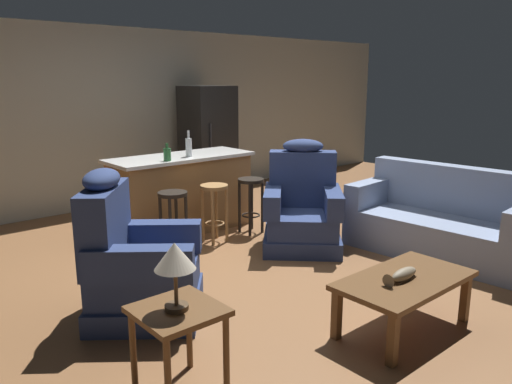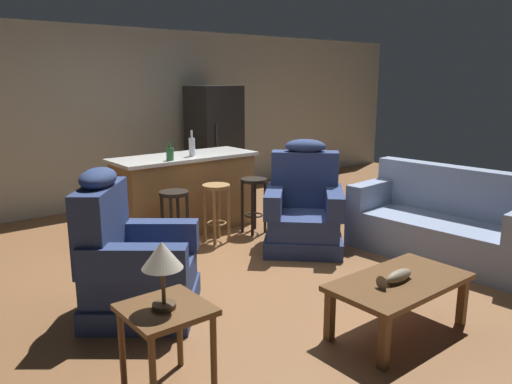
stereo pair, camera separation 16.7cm
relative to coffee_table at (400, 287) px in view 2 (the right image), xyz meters
name	(u,v)px [view 2 (the right image)]	position (x,y,z in m)	size (l,w,h in m)	color
ground_plane	(253,258)	(0.13, 1.91, -0.36)	(12.00, 12.00, 0.00)	brown
back_wall	(121,118)	(0.13, 5.03, 0.94)	(12.00, 0.05, 2.60)	#B2B2A3
coffee_table	(400,287)	(0.00, 0.00, 0.00)	(1.10, 0.60, 0.42)	brown
fish_figurine	(396,277)	(-0.08, -0.02, 0.10)	(0.34, 0.10, 0.10)	#4C3823
couch	(445,225)	(1.78, 0.69, -0.02)	(0.98, 1.96, 0.94)	#8493B2
recliner_near_lamp	(131,263)	(-1.41, 1.56, 0.06)	(1.18, 1.18, 1.20)	navy
recliner_near_island	(304,210)	(0.83, 1.86, 0.06)	(1.19, 1.19, 1.20)	navy
end_table	(166,322)	(-1.71, 0.43, 0.10)	(0.48, 0.48, 0.56)	brown
table_lamp	(162,258)	(-1.72, 0.42, 0.50)	(0.24, 0.24, 0.41)	#4C3823
kitchen_island	(186,193)	(0.13, 3.26, 0.11)	(1.80, 0.70, 0.95)	olive
bar_stool_left	(175,210)	(-0.39, 2.63, 0.11)	(0.32, 0.32, 0.68)	black
bar_stool_middle	(216,202)	(0.16, 2.63, 0.11)	(0.32, 0.32, 0.68)	#A87A47
bar_stool_right	(254,195)	(0.72, 2.63, 0.11)	(0.32, 0.32, 0.68)	black
refrigerator	(214,143)	(1.39, 4.46, 0.52)	(0.70, 0.69, 1.76)	black
bottle_tall_green	(192,146)	(0.16, 3.13, 0.70)	(0.08, 0.08, 0.31)	silver
bottle_short_amber	(170,154)	(-0.20, 3.02, 0.66)	(0.09, 0.09, 0.20)	#2D6B38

